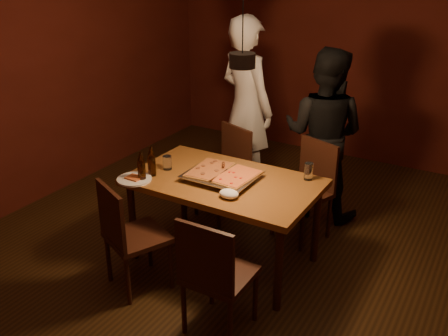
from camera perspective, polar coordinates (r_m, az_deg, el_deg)
The scene contains 19 objects.
room_shell at distance 3.54m, azimuth 2.02°, elevation 6.62°, with size 6.00×6.00×6.00m.
dining_table at distance 4.03m, azimuth -0.00°, elevation -2.27°, with size 1.50×0.90×0.75m.
chair_far_left at distance 4.84m, azimuth 0.47°, elevation 0.49°, with size 0.54×0.54×0.49m.
chair_far_right at distance 4.55m, azimuth 9.74°, elevation -1.44°, with size 0.54×0.54×0.49m.
chair_near_left at distance 3.81m, azimuth -11.13°, elevation -6.74°, with size 0.56×0.56×0.49m.
chair_near_right at distance 3.31m, azimuth -1.22°, elevation -11.35°, with size 0.42×0.42×0.49m.
pizza_tray at distance 3.99m, azimuth -0.24°, elevation -0.99°, with size 0.55×0.45×0.05m, color silver.
pizza_meat at distance 4.04m, azimuth -1.66°, elevation -0.16°, with size 0.26×0.42×0.02m, color maroon.
pizza_cheese at distance 3.92m, azimuth 1.47°, elevation -0.94°, with size 0.26×0.41×0.02m, color gold.
spatula at distance 3.98m, azimuth -0.07°, elevation -0.44°, with size 0.09×0.24×0.04m, color silver, non-canonical shape.
beer_bottle_a at distance 3.99m, azimuth -9.43°, elevation 0.19°, with size 0.06×0.06×0.24m.
beer_bottle_b at distance 4.06m, azimuth -8.29°, elevation 0.78°, with size 0.07×0.07×0.25m.
water_glass_left at distance 4.19m, azimuth -6.51°, elevation 0.61°, with size 0.07×0.07×0.12m, color silver.
water_glass_right at distance 4.02m, azimuth 9.63°, elevation -0.39°, with size 0.07×0.07×0.14m, color silver.
plate_slice at distance 4.05m, azimuth -10.22°, elevation -1.25°, with size 0.28×0.28×0.03m.
napkin at distance 3.69m, azimuth 0.57°, elevation -2.97°, with size 0.15×0.12×0.06m, color white.
diner_white at distance 5.19m, azimuth 2.56°, elevation 6.82°, with size 0.69×0.45×1.88m, color silver.
diner_dark at distance 4.86m, azimuth 11.27°, elevation 3.79°, with size 0.80×0.63×1.65m, color black.
pendant_lamp at distance 3.45m, azimuth 2.11°, elevation 12.36°, with size 0.18×0.18×1.10m.
Camera 1 is at (1.62, -2.98, 2.42)m, focal length 40.00 mm.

